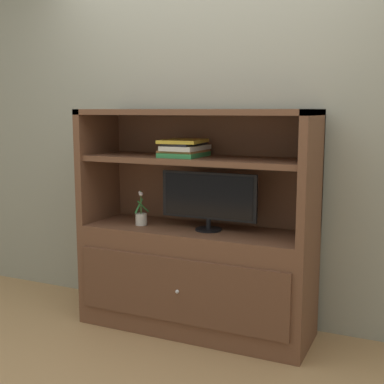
% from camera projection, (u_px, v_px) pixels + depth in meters
% --- Properties ---
extents(ground_plane, '(8.00, 8.00, 0.00)m').
position_uv_depth(ground_plane, '(168.00, 353.00, 3.17)').
color(ground_plane, tan).
extents(painted_rear_wall, '(6.00, 0.10, 2.80)m').
position_uv_depth(painted_rear_wall, '(216.00, 119.00, 3.62)').
color(painted_rear_wall, gray).
rests_on(painted_rear_wall, ground_plane).
extents(media_console, '(1.54, 0.53, 1.46)m').
position_uv_depth(media_console, '(195.00, 258.00, 3.45)').
color(media_console, brown).
rests_on(media_console, ground_plane).
extents(tv_monitor, '(0.65, 0.17, 0.38)m').
position_uv_depth(tv_monitor, '(209.00, 198.00, 3.33)').
color(tv_monitor, black).
rests_on(tv_monitor, media_console).
extents(potted_plant, '(0.08, 0.12, 0.23)m').
position_uv_depth(potted_plant, '(141.00, 217.00, 3.52)').
color(potted_plant, beige).
rests_on(potted_plant, media_console).
extents(magazine_stack, '(0.28, 0.35, 0.11)m').
position_uv_depth(magazine_stack, '(184.00, 148.00, 3.37)').
color(magazine_stack, '#338C4C').
rests_on(magazine_stack, media_console).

